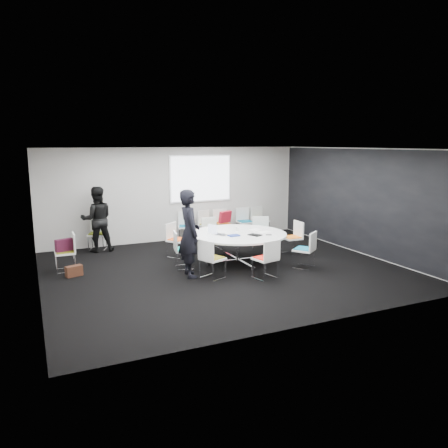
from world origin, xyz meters
name	(u,v)px	position (x,y,z in m)	size (l,w,h in m)	color
room_shell	(227,210)	(0.09, 0.00, 1.40)	(8.08, 7.08, 2.88)	black
conference_table	(238,240)	(0.61, 0.45, 0.56)	(2.39, 2.39, 0.73)	silver
projection_screen	(201,179)	(0.80, 3.46, 1.85)	(1.90, 0.03, 1.35)	white
chair_ring_a	(292,244)	(2.25, 0.53, 0.28)	(0.46, 0.47, 0.88)	silver
chair_ring_b	(260,239)	(1.80, 1.46, 0.28)	(0.61, 0.61, 0.88)	silver
chair_ring_c	(212,240)	(0.51, 1.90, 0.28)	(0.49, 0.48, 0.88)	silver
chair_ring_d	(177,246)	(-0.62, 1.54, 0.28)	(0.64, 0.64, 0.88)	silver
chair_ring_e	(184,257)	(-0.81, 0.48, 0.28)	(0.52, 0.53, 0.88)	silver
chair_ring_f	(212,266)	(-0.51, -0.54, 0.28)	(0.59, 0.60, 0.88)	silver
chair_ring_g	(266,266)	(0.55, -1.03, 0.28)	(0.55, 0.54, 0.88)	silver
chair_ring_h	(304,257)	(1.80, -0.69, 0.28)	(0.64, 0.63, 0.88)	silver
chair_back_a	(186,232)	(0.19, 3.16, 0.28)	(0.58, 0.58, 0.88)	silver
chair_back_b	(208,230)	(0.90, 3.16, 0.28)	(0.60, 0.59, 0.88)	silver
chair_back_c	(222,229)	(1.38, 3.17, 0.28)	(0.48, 0.47, 0.88)	silver
chair_back_d	(245,227)	(2.18, 3.17, 0.28)	(0.46, 0.45, 0.88)	silver
chair_back_e	(260,226)	(2.74, 3.17, 0.28)	(0.53, 0.52, 0.88)	silver
chair_spare_left	(66,259)	(-3.38, 1.36, 0.28)	(0.45, 0.46, 0.88)	silver
chair_person_back	(98,240)	(-2.41, 3.16, 0.28)	(0.59, 0.59, 0.88)	silver
person_main	(189,233)	(-0.90, -0.17, 0.97)	(0.71, 0.47, 1.94)	black
person_back	(97,219)	(-2.41, 3.00, 0.89)	(0.86, 0.67, 1.78)	black
laptop	(221,234)	(0.16, 0.47, 0.74)	(0.33, 0.22, 0.03)	#333338
laptop_lid	(212,229)	(-0.03, 0.58, 0.86)	(0.30, 0.02, 0.22)	silver
notebook_black	(255,235)	(0.86, 0.05, 0.74)	(0.22, 0.30, 0.02)	black
tablet_folio	(234,235)	(0.37, 0.19, 0.74)	(0.26, 0.20, 0.03)	navy
papers_right	(255,230)	(1.20, 0.67, 0.73)	(0.30, 0.21, 0.00)	white
papers_front	(264,232)	(1.26, 0.31, 0.73)	(0.30, 0.21, 0.00)	white
cup	(237,229)	(0.72, 0.75, 0.78)	(0.08, 0.08, 0.09)	white
phone	(269,235)	(1.19, -0.06, 0.73)	(0.14, 0.07, 0.01)	black
maroon_bag	(64,245)	(-3.39, 1.36, 0.62)	(0.40, 0.14, 0.28)	#401124
brown_bag	(74,271)	(-3.26, 0.87, 0.12)	(0.36, 0.16, 0.24)	#3F2014
red_jacket	(225,217)	(1.38, 2.94, 0.70)	(0.44, 0.10, 0.35)	#B11527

